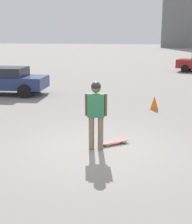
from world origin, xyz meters
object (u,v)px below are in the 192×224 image
(car_parked_near, at_px, (6,80))
(traffic_cone, at_px, (154,103))
(skateboard, at_px, (115,142))
(person, at_px, (96,109))

(car_parked_near, distance_m, traffic_cone, 7.67)
(skateboard, bearing_deg, car_parked_near, -83.19)
(skateboard, xyz_separation_m, car_parked_near, (6.73, -6.08, 0.65))
(skateboard, height_order, traffic_cone, traffic_cone)
(person, bearing_deg, car_parked_near, 124.54)
(person, xyz_separation_m, traffic_cone, (-1.15, -4.97, -0.79))
(skateboard, xyz_separation_m, traffic_cone, (-0.75, -4.47, 0.21))
(person, distance_m, traffic_cone, 5.17)
(person, height_order, traffic_cone, person)
(person, xyz_separation_m, car_parked_near, (6.34, -6.59, -0.35))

